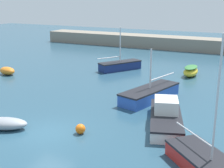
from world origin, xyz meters
TOP-DOWN VIEW (x-y plane):
  - ground_plane at (0.00, 0.00)m, footprint 120.00×120.00m
  - harbor_breakwater at (0.00, 33.96)m, footprint 47.89×3.83m
  - sailboat_twin_hulled at (3.40, 8.64)m, footprint 3.34×6.41m
  - fishing_dinghy_green at (-12.78, 9.91)m, footprint 2.17×1.53m
  - sailboat_short_mast at (-3.07, 17.04)m, footprint 3.83×4.92m
  - cabin_cruiser_white at (5.97, 4.39)m, footprint 3.63×6.06m
  - rowboat_white_midwater at (-2.78, -0.71)m, footprint 3.22×2.25m
  - rowboat_with_red_cover at (4.58, 17.79)m, footprint 1.40×2.85m
  - sailboat_tall_mast at (9.53, -0.44)m, footprint 5.02×4.93m
  - mooring_buoy_orange at (1.82, 0.81)m, footprint 0.60×0.60m

SIDE VIEW (x-z plane):
  - ground_plane at x=0.00m, z-range -0.20..0.00m
  - mooring_buoy_orange at x=1.82m, z-range 0.00..0.60m
  - rowboat_white_midwater at x=-2.78m, z-range 0.00..0.72m
  - fishing_dinghy_green at x=-12.78m, z-range 0.00..0.81m
  - sailboat_tall_mast at x=9.53m, z-range -2.82..3.67m
  - sailboat_short_mast at x=-3.07m, z-range -1.86..2.87m
  - sailboat_twin_hulled at x=3.40m, z-range -1.53..2.55m
  - rowboat_with_red_cover at x=4.58m, z-range 0.00..1.05m
  - cabin_cruiser_white at x=5.97m, z-range -0.25..1.38m
  - harbor_breakwater at x=0.00m, z-range 0.00..1.88m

